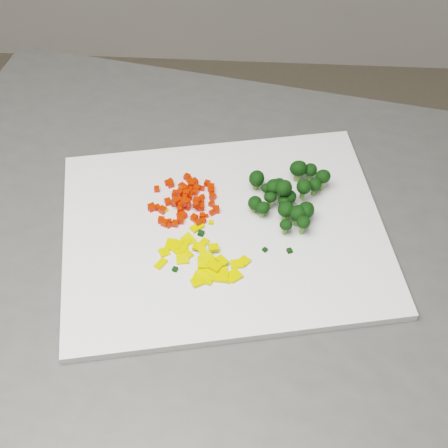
# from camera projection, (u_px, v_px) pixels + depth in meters

# --- Properties ---
(counter_block) EXTENTS (1.19, 0.94, 0.90)m
(counter_block) POSITION_uv_depth(u_px,v_px,m) (246.00, 391.00, 1.22)
(counter_block) COLOR #454543
(counter_block) RESTS_ON ground
(cutting_board) EXTENTS (0.51, 0.43, 0.01)m
(cutting_board) POSITION_uv_depth(u_px,v_px,m) (224.00, 231.00, 0.89)
(cutting_board) COLOR white
(cutting_board) RESTS_ON counter_block
(carrot_pile) EXTENTS (0.10, 0.10, 0.03)m
(carrot_pile) POSITION_uv_depth(u_px,v_px,m) (184.00, 197.00, 0.90)
(carrot_pile) COLOR red
(carrot_pile) RESTS_ON cutting_board
(pepper_pile) EXTENTS (0.12, 0.12, 0.02)m
(pepper_pile) POSITION_uv_depth(u_px,v_px,m) (203.00, 256.00, 0.84)
(pepper_pile) COLOR #DCB80B
(pepper_pile) RESTS_ON cutting_board
(broccoli_pile) EXTENTS (0.12, 0.12, 0.06)m
(broccoli_pile) POSITION_uv_depth(u_px,v_px,m) (293.00, 189.00, 0.89)
(broccoli_pile) COLOR black
(broccoli_pile) RESTS_ON cutting_board
(carrot_cube_0) EXTENTS (0.01, 0.01, 0.01)m
(carrot_cube_0) POSITION_uv_depth(u_px,v_px,m) (196.00, 205.00, 0.91)
(carrot_cube_0) COLOR red
(carrot_cube_0) RESTS_ON carrot_pile
(carrot_cube_1) EXTENTS (0.01, 0.01, 0.01)m
(carrot_cube_1) POSITION_uv_depth(u_px,v_px,m) (196.00, 204.00, 0.90)
(carrot_cube_1) COLOR red
(carrot_cube_1) RESTS_ON carrot_pile
(carrot_cube_2) EXTENTS (0.01, 0.01, 0.01)m
(carrot_cube_2) POSITION_uv_depth(u_px,v_px,m) (180.00, 200.00, 0.91)
(carrot_cube_2) COLOR red
(carrot_cube_2) RESTS_ON carrot_pile
(carrot_cube_3) EXTENTS (0.01, 0.01, 0.01)m
(carrot_cube_3) POSITION_uv_depth(u_px,v_px,m) (198.00, 188.00, 0.93)
(carrot_cube_3) COLOR red
(carrot_cube_3) RESTS_ON carrot_pile
(carrot_cube_4) EXTENTS (0.01, 0.01, 0.01)m
(carrot_cube_4) POSITION_uv_depth(u_px,v_px,m) (213.00, 197.00, 0.92)
(carrot_cube_4) COLOR red
(carrot_cube_4) RESTS_ON carrot_pile
(carrot_cube_5) EXTENTS (0.01, 0.01, 0.01)m
(carrot_cube_5) POSITION_uv_depth(u_px,v_px,m) (180.00, 220.00, 0.89)
(carrot_cube_5) COLOR red
(carrot_cube_5) RESTS_ON carrot_pile
(carrot_cube_6) EXTENTS (0.01, 0.01, 0.01)m
(carrot_cube_6) POSITION_uv_depth(u_px,v_px,m) (186.00, 205.00, 0.91)
(carrot_cube_6) COLOR red
(carrot_cube_6) RESTS_ON carrot_pile
(carrot_cube_7) EXTENTS (0.01, 0.01, 0.01)m
(carrot_cube_7) POSITION_uv_depth(u_px,v_px,m) (181.00, 205.00, 0.90)
(carrot_cube_7) COLOR red
(carrot_cube_7) RESTS_ON carrot_pile
(carrot_cube_8) EXTENTS (0.01, 0.01, 0.01)m
(carrot_cube_8) POSITION_uv_depth(u_px,v_px,m) (216.00, 210.00, 0.90)
(carrot_cube_8) COLOR red
(carrot_cube_8) RESTS_ON carrot_pile
(carrot_cube_9) EXTENTS (0.01, 0.01, 0.01)m
(carrot_cube_9) POSITION_uv_depth(u_px,v_px,m) (184.00, 188.00, 0.93)
(carrot_cube_9) COLOR red
(carrot_cube_9) RESTS_ON carrot_pile
(carrot_cube_10) EXTENTS (0.01, 0.01, 0.01)m
(carrot_cube_10) POSITION_uv_depth(u_px,v_px,m) (176.00, 201.00, 0.90)
(carrot_cube_10) COLOR red
(carrot_cube_10) RESTS_ON carrot_pile
(carrot_cube_11) EXTENTS (0.01, 0.01, 0.01)m
(carrot_cube_11) POSITION_uv_depth(u_px,v_px,m) (168.00, 225.00, 0.88)
(carrot_cube_11) COLOR red
(carrot_cube_11) RESTS_ON carrot_pile
(carrot_cube_12) EXTENTS (0.01, 0.01, 0.01)m
(carrot_cube_12) POSITION_uv_depth(u_px,v_px,m) (189.00, 194.00, 0.92)
(carrot_cube_12) COLOR red
(carrot_cube_12) RESTS_ON carrot_pile
(carrot_cube_13) EXTENTS (0.01, 0.01, 0.01)m
(carrot_cube_13) POSITION_uv_depth(u_px,v_px,m) (189.00, 196.00, 0.92)
(carrot_cube_13) COLOR red
(carrot_cube_13) RESTS_ON carrot_pile
(carrot_cube_14) EXTENTS (0.01, 0.01, 0.01)m
(carrot_cube_14) POSITION_uv_depth(u_px,v_px,m) (157.00, 207.00, 0.91)
(carrot_cube_14) COLOR red
(carrot_cube_14) RESTS_ON carrot_pile
(carrot_cube_15) EXTENTS (0.01, 0.01, 0.01)m
(carrot_cube_15) POSITION_uv_depth(u_px,v_px,m) (182.00, 186.00, 0.93)
(carrot_cube_15) COLOR red
(carrot_cube_15) RESTS_ON carrot_pile
(carrot_cube_16) EXTENTS (0.01, 0.01, 0.01)m
(carrot_cube_16) POSITION_uv_depth(u_px,v_px,m) (197.00, 188.00, 0.93)
(carrot_cube_16) COLOR red
(carrot_cube_16) RESTS_ON carrot_pile
(carrot_cube_17) EXTENTS (0.01, 0.01, 0.01)m
(carrot_cube_17) POSITION_uv_depth(u_px,v_px,m) (161.00, 220.00, 0.89)
(carrot_cube_17) COLOR red
(carrot_cube_17) RESTS_ON carrot_pile
(carrot_cube_18) EXTENTS (0.01, 0.01, 0.01)m
(carrot_cube_18) POSITION_uv_depth(u_px,v_px,m) (201.00, 206.00, 0.91)
(carrot_cube_18) COLOR red
(carrot_cube_18) RESTS_ON carrot_pile
(carrot_cube_19) EXTENTS (0.01, 0.01, 0.01)m
(carrot_cube_19) POSITION_uv_depth(u_px,v_px,m) (163.00, 209.00, 0.90)
(carrot_cube_19) COLOR red
(carrot_cube_19) RESTS_ON carrot_pile
(carrot_cube_20) EXTENTS (0.01, 0.01, 0.01)m
(carrot_cube_20) POSITION_uv_depth(u_px,v_px,m) (180.00, 205.00, 0.90)
(carrot_cube_20) COLOR red
(carrot_cube_20) RESTS_ON carrot_pile
(carrot_cube_21) EXTENTS (0.01, 0.01, 0.01)m
(carrot_cube_21) POSITION_uv_depth(u_px,v_px,m) (163.00, 210.00, 0.90)
(carrot_cube_21) COLOR red
(carrot_cube_21) RESTS_ON carrot_pile
(carrot_cube_22) EXTENTS (0.01, 0.01, 0.01)m
(carrot_cube_22) POSITION_uv_depth(u_px,v_px,m) (173.00, 203.00, 0.91)
(carrot_cube_22) COLOR red
(carrot_cube_22) RESTS_ON carrot_pile
(carrot_cube_23) EXTENTS (0.01, 0.01, 0.01)m
(carrot_cube_23) POSITION_uv_depth(u_px,v_px,m) (165.00, 223.00, 0.89)
(carrot_cube_23) COLOR red
(carrot_cube_23) RESTS_ON carrot_pile
(carrot_cube_24) EXTENTS (0.01, 0.01, 0.01)m
(carrot_cube_24) POSITION_uv_depth(u_px,v_px,m) (188.00, 204.00, 0.90)
(carrot_cube_24) COLOR red
(carrot_cube_24) RESTS_ON carrot_pile
(carrot_cube_25) EXTENTS (0.01, 0.01, 0.01)m
(carrot_cube_25) POSITION_uv_depth(u_px,v_px,m) (194.00, 218.00, 0.89)
(carrot_cube_25) COLOR red
(carrot_cube_25) RESTS_ON carrot_pile
(carrot_cube_26) EXTENTS (0.01, 0.01, 0.01)m
(carrot_cube_26) POSITION_uv_depth(u_px,v_px,m) (170.00, 181.00, 0.94)
(carrot_cube_26) COLOR red
(carrot_cube_26) RESTS_ON carrot_pile
(carrot_cube_27) EXTENTS (0.01, 0.01, 0.01)m
(carrot_cube_27) POSITION_uv_depth(u_px,v_px,m) (184.00, 188.00, 0.92)
(carrot_cube_27) COLOR red
(carrot_cube_27) RESTS_ON carrot_pile
(carrot_cube_28) EXTENTS (0.01, 0.01, 0.01)m
(carrot_cube_28) POSITION_uv_depth(u_px,v_px,m) (185.00, 195.00, 0.91)
(carrot_cube_28) COLOR red
(carrot_cube_28) RESTS_ON carrot_pile
(carrot_cube_29) EXTENTS (0.01, 0.01, 0.01)m
(carrot_cube_29) POSITION_uv_depth(u_px,v_px,m) (175.00, 224.00, 0.89)
(carrot_cube_29) COLOR red
(carrot_cube_29) RESTS_ON carrot_pile
(carrot_cube_30) EXTENTS (0.01, 0.01, 0.01)m
(carrot_cube_30) POSITION_uv_depth(u_px,v_px,m) (168.00, 202.00, 0.91)
(carrot_cube_30) COLOR red
(carrot_cube_30) RESTS_ON carrot_pile
(carrot_cube_31) EXTENTS (0.01, 0.01, 0.01)m
(carrot_cube_31) POSITION_uv_depth(u_px,v_px,m) (180.00, 213.00, 0.90)
(carrot_cube_31) COLOR red
(carrot_cube_31) RESTS_ON carrot_pile
(carrot_cube_32) EXTENTS (0.01, 0.01, 0.01)m
(carrot_cube_32) POSITION_uv_depth(u_px,v_px,m) (151.00, 208.00, 0.90)
(carrot_cube_32) COLOR red
(carrot_cube_32) RESTS_ON carrot_pile
(carrot_cube_33) EXTENTS (0.01, 0.01, 0.01)m
(carrot_cube_33) POSITION_uv_depth(u_px,v_px,m) (198.00, 223.00, 0.89)
(carrot_cube_33) COLOR red
(carrot_cube_33) RESTS_ON carrot_pile
(carrot_cube_34) EXTENTS (0.01, 0.01, 0.01)m
(carrot_cube_34) POSITION_uv_depth(u_px,v_px,m) (180.00, 192.00, 0.92)
(carrot_cube_34) COLOR red
(carrot_cube_34) RESTS_ON carrot_pile
(carrot_cube_35) EXTENTS (0.01, 0.01, 0.01)m
(carrot_cube_35) POSITION_uv_depth(u_px,v_px,m) (187.00, 201.00, 0.91)
(carrot_cube_35) COLOR red
(carrot_cube_35) RESTS_ON carrot_pile
(carrot_cube_36) EXTENTS (0.01, 0.01, 0.01)m
(carrot_cube_36) POSITION_uv_depth(u_px,v_px,m) (190.00, 189.00, 0.93)
(carrot_cube_36) COLOR red
(carrot_cube_36) RESTS_ON carrot_pile
(carrot_cube_37) EXTENTS (0.01, 0.01, 0.01)m
(carrot_cube_37) POSITION_uv_depth(u_px,v_px,m) (190.00, 179.00, 0.94)
(carrot_cube_37) COLOR red
(carrot_cube_37) RESTS_ON carrot_pile
(carrot_cube_38) EXTENTS (0.01, 0.01, 0.01)m
(carrot_cube_38) POSITION_uv_depth(u_px,v_px,m) (152.00, 207.00, 0.90)
(carrot_cube_38) COLOR red
(carrot_cube_38) RESTS_ON carrot_pile
(carrot_cube_39) EXTENTS (0.01, 0.01, 0.01)m
(carrot_cube_39) POSITION_uv_depth(u_px,v_px,m) (212.00, 213.00, 0.90)
(carrot_cube_39) COLOR red
(carrot_cube_39) RESTS_ON carrot_pile
(carrot_cube_40) EXTENTS (0.01, 0.01, 0.01)m
(carrot_cube_40) POSITION_uv_depth(u_px,v_px,m) (203.00, 221.00, 0.89)
(carrot_cube_40) COLOR red
(carrot_cube_40) RESTS_ON carrot_pile
(carrot_cube_41) EXTENTS (0.01, 0.01, 0.01)m
(carrot_cube_41) POSITION_uv_depth(u_px,v_px,m) (211.00, 187.00, 0.93)
(carrot_cube_41) COLOR red
(carrot_cube_41) RESTS_ON carrot_pile
(carrot_cube_42) EXTENTS (0.01, 0.01, 0.01)m
(carrot_cube_42) POSITION_uv_depth(u_px,v_px,m) (170.00, 221.00, 0.89)
(carrot_cube_42) COLOR red
(carrot_cube_42) RESTS_ON carrot_pile
(carrot_cube_43) EXTENTS (0.01, 0.01, 0.01)m
(carrot_cube_43) POSITION_uv_depth(u_px,v_px,m) (200.00, 201.00, 0.91)
(carrot_cube_43) COLOR red
(carrot_cube_43) RESTS_ON carrot_pile
(carrot_cube_44) EXTENTS (0.01, 0.01, 0.01)m
(carrot_cube_44) POSITION_uv_depth(u_px,v_px,m) (202.00, 216.00, 0.89)
(carrot_cube_44) COLOR red
(carrot_cube_44) RESTS_ON carrot_pile
(carrot_cube_45) EXTENTS (0.01, 0.01, 0.01)m
(carrot_cube_45) POSITION_uv_depth(u_px,v_px,m) (171.00, 184.00, 0.93)
(carrot_cube_45) COLOR red
(carrot_cube_45) RESTS_ON carrot_pile
(carrot_cube_46) EXTENTS (0.01, 0.01, 0.01)m
(carrot_cube_46) POSITION_uv_depth(u_px,v_px,m) (167.00, 183.00, 0.94)
(carrot_cube_46) COLOR red
(carrot_cube_46) RESTS_ON carrot_pile
(carrot_cube_47) EXTENTS (0.01, 0.01, 0.01)m
(carrot_cube_47) POSITION_uv_depth(u_px,v_px,m) (180.00, 215.00, 0.90)
(carrot_cube_47) COLOR red
(carrot_cube_47) RESTS_ON carrot_pile
(carrot_cube_48) EXTENTS (0.01, 0.01, 0.01)m
(carrot_cube_48) POSITION_uv_depth(u_px,v_px,m) (200.00, 205.00, 0.91)
(carrot_cube_48) COLOR red
(carrot_cube_48) RESTS_ON carrot_pile
(carrot_cube_49) EXTENTS (0.01, 0.01, 0.01)m
(carrot_cube_49) POSITION_uv_depth(u_px,v_px,m) (191.00, 184.00, 0.93)
(carrot_cube_49) COLOR red
(carrot_cube_49) RESTS_ON carrot_pile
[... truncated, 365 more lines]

